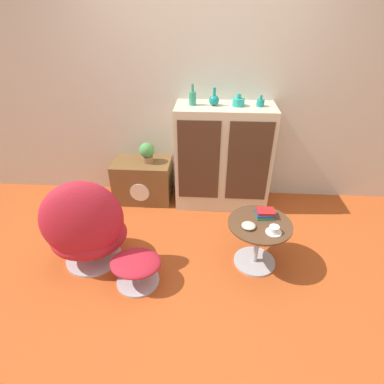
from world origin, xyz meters
TOP-DOWN VIEW (x-y plane):
  - ground_plane at (0.00, 0.00)m, footprint 12.00×12.00m
  - wall_back at (0.00, 1.46)m, footprint 6.40×0.06m
  - sideboard at (0.28, 1.20)m, footprint 1.05×0.48m
  - tv_console at (-0.67, 1.22)m, footprint 0.67×0.45m
  - egg_chair at (-0.92, 0.08)m, footprint 0.81×0.77m
  - ottoman at (-0.46, -0.12)m, footprint 0.43×0.37m
  - coffee_table at (0.58, 0.18)m, footprint 0.55×0.55m
  - vase_leftmost at (-0.07, 1.20)m, footprint 0.07×0.07m
  - vase_inner_left at (0.15, 1.20)m, footprint 0.10×0.10m
  - vase_inner_right at (0.40, 1.20)m, footprint 0.12×0.12m
  - vase_rightmost at (0.62, 1.20)m, footprint 0.08×0.08m
  - potted_plant at (-0.59, 1.22)m, footprint 0.17×0.17m
  - teacup at (0.68, 0.06)m, footprint 0.13×0.13m
  - book_stack at (0.64, 0.28)m, footprint 0.16×0.13m
  - bowl at (0.48, 0.11)m, footprint 0.12×0.12m

SIDE VIEW (x-z plane):
  - ground_plane at x=0.00m, z-range 0.00..0.00m
  - ottoman at x=-0.46m, z-range 0.05..0.32m
  - tv_console at x=-0.67m, z-range 0.00..0.50m
  - coffee_table at x=0.58m, z-range 0.06..0.53m
  - egg_chair at x=-0.92m, z-range -0.05..0.86m
  - bowl at x=0.48m, z-range 0.46..0.50m
  - teacup at x=0.68m, z-range 0.46..0.52m
  - book_stack at x=0.64m, z-range 0.46..0.53m
  - sideboard at x=0.28m, z-range 0.00..1.18m
  - potted_plant at x=-0.59m, z-range 0.51..0.75m
  - vase_rightmost at x=0.62m, z-range 1.16..1.27m
  - vase_inner_right at x=0.40m, z-range 1.16..1.28m
  - vase_inner_left at x=0.15m, z-range 1.15..1.32m
  - vase_leftmost at x=-0.07m, z-range 1.15..1.36m
  - wall_back at x=0.00m, z-range 0.00..2.60m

